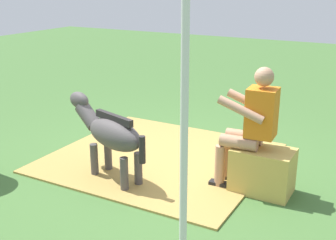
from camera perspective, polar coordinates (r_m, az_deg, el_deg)
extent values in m
plane|color=#426B33|center=(5.52, 0.05, -5.81)|extent=(24.00, 24.00, 0.00)
cube|color=#AD8C47|center=(5.70, -1.05, -4.89)|extent=(2.63, 2.48, 0.02)
cube|color=tan|center=(4.88, 12.13, -6.42)|extent=(0.64, 0.43, 0.49)
cylinder|color=tan|center=(4.73, 9.16, -2.89)|extent=(0.41, 0.16, 0.14)
cylinder|color=tan|center=(4.90, 6.73, -6.00)|extent=(0.11, 0.11, 0.49)
cube|color=black|center=(4.99, 6.64, -8.27)|extent=(0.23, 0.11, 0.06)
cylinder|color=tan|center=(4.91, 9.83, -2.13)|extent=(0.41, 0.16, 0.14)
cylinder|color=tan|center=(5.08, 7.47, -5.16)|extent=(0.11, 0.11, 0.49)
cube|color=black|center=(5.16, 7.37, -7.36)|extent=(0.23, 0.11, 0.06)
cube|color=orange|center=(4.67, 12.06, 0.94)|extent=(0.32, 0.30, 0.52)
cylinder|color=tan|center=(4.55, 9.42, 1.31)|extent=(0.51, 0.12, 0.26)
cylinder|color=tan|center=(4.84, 10.50, 2.28)|extent=(0.51, 0.12, 0.26)
sphere|color=tan|center=(4.57, 12.37, 5.50)|extent=(0.20, 0.20, 0.20)
ellipsoid|color=#4C4747|center=(4.94, -6.95, -1.85)|extent=(0.90, 0.55, 0.34)
cylinder|color=#4C4747|center=(5.23, -9.54, -5.13)|extent=(0.09, 0.09, 0.39)
cylinder|color=#4C4747|center=(5.33, -7.78, -4.56)|extent=(0.09, 0.09, 0.39)
cylinder|color=#4C4747|center=(4.81, -5.70, -7.07)|extent=(0.09, 0.09, 0.39)
cylinder|color=#4C4747|center=(4.93, -3.87, -6.40)|extent=(0.09, 0.09, 0.39)
cylinder|color=#4C4747|center=(5.29, -10.28, 0.51)|extent=(0.40, 0.28, 0.33)
ellipsoid|color=#4C4747|center=(5.39, -11.44, 2.54)|extent=(0.35, 0.25, 0.20)
cube|color=#2A2727|center=(4.88, -7.03, 0.25)|extent=(0.59, 0.23, 0.08)
cylinder|color=#2A2727|center=(4.61, -3.37, -3.87)|extent=(0.07, 0.07, 0.30)
cylinder|color=silver|center=(3.17, 2.13, 0.36)|extent=(0.06, 0.06, 2.54)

